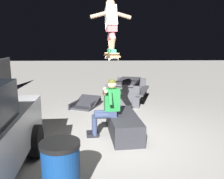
{
  "coord_description": "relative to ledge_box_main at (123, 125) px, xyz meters",
  "views": [
    {
      "loc": [
        -4.88,
        0.43,
        2.13
      ],
      "look_at": [
        0.25,
        0.27,
        1.06
      ],
      "focal_mm": 38.12,
      "sensor_mm": 36.0,
      "label": 1
    }
  ],
  "objects": [
    {
      "name": "trash_bin",
      "position": [
        -2.2,
        1.02,
        0.18
      ],
      "size": [
        0.54,
        0.54,
        0.81
      ],
      "color": "navy",
      "rests_on": "ground"
    },
    {
      "name": "kicker_ramp",
      "position": [
        2.34,
        1.05,
        -0.16
      ],
      "size": [
        1.15,
        1.02,
        0.39
      ],
      "color": "#28282D",
      "rests_on": "ground"
    },
    {
      "name": "skater_airborne",
      "position": [
        0.09,
        0.28,
        2.24
      ],
      "size": [
        0.63,
        0.89,
        1.12
      ],
      "color": "#2D9E66"
    },
    {
      "name": "picnic_table_back",
      "position": [
        2.99,
        -0.37,
        0.27
      ],
      "size": [
        2.01,
        1.77,
        0.75
      ],
      "color": "#38383D",
      "rests_on": "ground"
    },
    {
      "name": "skateboard",
      "position": [
        0.03,
        0.27,
        1.56
      ],
      "size": [
        1.04,
        0.33,
        0.18
      ],
      "color": "#AD8451"
    },
    {
      "name": "person_sitting_on_ledge",
      "position": [
        -0.02,
        0.37,
        0.48
      ],
      "size": [
        0.6,
        0.77,
        1.29
      ],
      "color": "#2D3856",
      "rests_on": "ground"
    },
    {
      "name": "ground_plane",
      "position": [
        -0.26,
        -0.01,
        -0.23
      ],
      "size": [
        40.0,
        40.0,
        0.0
      ],
      "primitive_type": "plane",
      "color": "gray"
    },
    {
      "name": "ledge_box_main",
      "position": [
        0.0,
        0.0,
        0.0
      ],
      "size": [
        1.63,
        0.78,
        0.46
      ],
      "primitive_type": "cube",
      "rotation": [
        0.0,
        0.0,
        0.1
      ],
      "color": "#28282D",
      "rests_on": "ground"
    }
  ]
}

